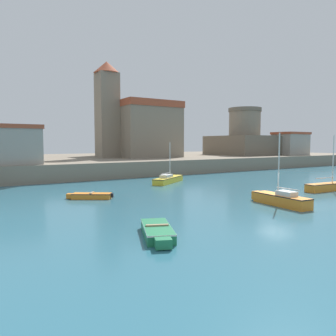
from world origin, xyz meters
TOP-DOWN VIEW (x-y plane):
  - ground_plane at (0.00, 0.00)m, footprint 200.00×200.00m
  - quay_seawall at (0.00, 42.92)m, footprint 120.00×40.00m
  - sailboat_orange_0 at (-0.65, -1.00)m, footprint 1.72×5.48m
  - dinghy_green_1 at (-13.05, -3.18)m, footprint 2.70×4.28m
  - sailboat_orange_2 at (10.19, 1.53)m, footprint 6.57×1.65m
  - sailboat_yellow_3 at (-0.11, 15.90)m, footprint 6.28×4.75m
  - dinghy_orange_4 at (-12.01, 9.93)m, footprint 3.68×2.85m
  - church at (7.21, 39.62)m, footprint 14.96×16.59m
  - fortress at (32.00, 34.80)m, footprint 13.12×13.12m
  - harbor_shed_mid_row at (-16.00, 26.33)m, footprint 6.51×4.99m
  - harbor_shed_far_end at (40.00, 28.78)m, footprint 7.23×5.30m

SIDE VIEW (x-z plane):
  - ground_plane at x=0.00m, z-range 0.00..0.00m
  - dinghy_orange_4 at x=-12.01m, z-range -0.01..0.54m
  - dinghy_green_1 at x=-13.05m, z-range -0.01..0.60m
  - sailboat_yellow_3 at x=-0.11m, z-range -2.04..2.91m
  - sailboat_orange_2 at x=10.19m, z-range -2.36..3.25m
  - sailboat_orange_0 at x=-0.65m, z-range -2.30..3.32m
  - quay_seawall at x=0.00m, z-range 0.00..2.23m
  - harbor_shed_mid_row at x=-16.00m, z-range 2.25..7.07m
  - harbor_shed_far_end at x=40.00m, z-range 2.25..7.24m
  - fortress at x=32.00m, z-range 0.41..10.71m
  - church at x=7.21m, z-range -0.63..16.18m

